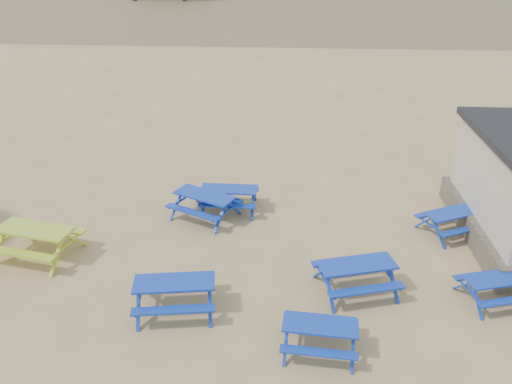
{
  "coord_description": "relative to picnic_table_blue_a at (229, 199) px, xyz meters",
  "views": [
    {
      "loc": [
        1.59,
        -11.95,
        7.77
      ],
      "look_at": [
        0.65,
        1.5,
        1.0
      ],
      "focal_mm": 35.0,
      "sensor_mm": 36.0,
      "label": 1
    }
  ],
  "objects": [
    {
      "name": "ground",
      "position": [
        0.25,
        -2.19,
        -0.38
      ],
      "size": [
        400.0,
        400.0,
        0.0
      ],
      "primitive_type": "plane",
      "color": "tan",
      "rests_on": "ground"
    },
    {
      "name": "wet_sand",
      "position": [
        0.25,
        52.81,
        -0.37
      ],
      "size": [
        400.0,
        400.0,
        0.0
      ],
      "primitive_type": "plane",
      "color": "olive",
      "rests_on": "ground"
    },
    {
      "name": "picnic_table_blue_a",
      "position": [
        0.0,
        0.0,
        0.0
      ],
      "size": [
        1.82,
        1.48,
        0.75
      ],
      "rotation": [
        0.0,
        0.0,
        -0.01
      ],
      "color": "#04149D",
      "rests_on": "ground"
    },
    {
      "name": "picnic_table_blue_b",
      "position": [
        -0.71,
        -0.57,
        0.02
      ],
      "size": [
        2.38,
        2.21,
        0.8
      ],
      "rotation": [
        0.0,
        0.0,
        -0.46
      ],
      "color": "#04149D",
      "rests_on": "ground"
    },
    {
      "name": "picnic_table_blue_c",
      "position": [
        6.73,
        -1.01,
        -0.02
      ],
      "size": [
        2.13,
        1.97,
        0.71
      ],
      "rotation": [
        0.0,
        0.0,
        0.44
      ],
      "color": "#04149D",
      "rests_on": "ground"
    },
    {
      "name": "picnic_table_blue_d",
      "position": [
        -0.69,
        -4.97,
        0.01
      ],
      "size": [
        2.06,
        1.76,
        0.78
      ],
      "rotation": [
        0.0,
        0.0,
        0.15
      ],
      "color": "#04149D",
      "rests_on": "ground"
    },
    {
      "name": "picnic_table_blue_e",
      "position": [
        2.62,
        -6.05,
        -0.05
      ],
      "size": [
        1.67,
        1.39,
        0.66
      ],
      "rotation": [
        0.0,
        0.0,
        -0.08
      ],
      "color": "#04149D",
      "rests_on": "ground"
    },
    {
      "name": "picnic_table_blue_f",
      "position": [
        6.89,
        -4.13,
        -0.05
      ],
      "size": [
        1.83,
        1.62,
        0.65
      ],
      "rotation": [
        0.0,
        0.0,
        0.27
      ],
      "color": "#04149D",
      "rests_on": "ground"
    },
    {
      "name": "picnic_table_yellow",
      "position": [
        -4.92,
        -3.03,
        0.06
      ],
      "size": [
        2.36,
        2.05,
        0.87
      ],
      "rotation": [
        0.0,
        0.0,
        -0.2
      ],
      "color": "gold",
      "rests_on": "ground"
    },
    {
      "name": "picnic_table_blue_g",
      "position": [
        3.6,
        -3.96,
        0.02
      ],
      "size": [
        2.22,
        1.97,
        0.79
      ],
      "rotation": [
        0.0,
        0.0,
        0.28
      ],
      "color": "#04149D",
      "rests_on": "ground"
    }
  ]
}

